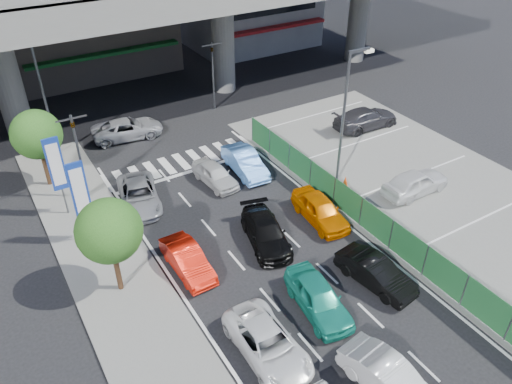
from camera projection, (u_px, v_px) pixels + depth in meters
ground at (299, 286)px, 22.73m from camera, size 120.00×120.00×0.00m
parking_lot at (434, 194)px, 28.84m from camera, size 12.00×28.00×0.06m
sidewalk_left at (121, 289)px, 22.51m from camera, size 4.00×30.00×0.12m
fence_run at (374, 222)px, 25.20m from camera, size 0.16×22.00×1.80m
traffic_light_left at (75, 137)px, 26.33m from camera, size 1.60×1.24×5.20m
traffic_light_right at (212, 59)px, 36.30m from camera, size 1.60×1.24×5.20m
street_lamp_right at (347, 108)px, 27.36m from camera, size 1.65×0.22×8.00m
street_lamp_left at (44, 85)px, 30.05m from camera, size 1.65×0.22×8.00m
signboard_near at (80, 193)px, 23.56m from camera, size 0.80×0.14×4.70m
signboard_far at (56, 167)px, 25.51m from camera, size 0.80×0.14×4.70m
tree_near at (109, 231)px, 20.64m from camera, size 2.80×2.80×4.80m
tree_far at (36, 135)px, 27.72m from camera, size 2.80×2.80×4.80m
hatch_white_back_mid at (390, 380)px, 17.92m from camera, size 2.01×4.21×1.33m
sedan_white_mid_left at (268, 344)px, 19.31m from camera, size 2.09×4.44×1.23m
taxi_teal_mid at (318, 298)px, 21.21m from camera, size 2.16×4.23×1.38m
hatch_black_mid_right at (375, 273)px, 22.53m from camera, size 1.92×4.06×1.28m
taxi_orange_left at (187, 260)px, 23.27m from camera, size 1.40×3.80×1.24m
sedan_black_mid at (266, 232)px, 24.95m from camera, size 2.78×4.64×1.26m
taxi_orange_right at (320, 210)px, 26.44m from camera, size 1.97×4.17×1.38m
wagon_silver_front_left at (139, 195)px, 27.66m from camera, size 3.00×4.86×1.26m
sedan_white_front_mid at (215, 174)px, 29.49m from camera, size 1.77×3.72×1.23m
kei_truck_front_right at (245, 162)px, 30.50m from camera, size 1.78×4.29×1.38m
crossing_wagon_silver at (127, 129)px, 34.27m from camera, size 5.05×2.87×1.33m
parked_sedan_white at (415, 182)px, 28.50m from camera, size 4.26×1.78×1.44m
parked_sedan_dgrey at (366, 118)px, 35.37m from camera, size 5.01×2.17×1.44m
traffic_cone at (345, 181)px, 29.25m from camera, size 0.46×0.46×0.68m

